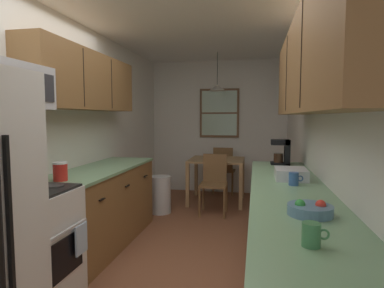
{
  "coord_description": "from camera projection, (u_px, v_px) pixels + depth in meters",
  "views": [
    {
      "loc": [
        0.71,
        -2.61,
        1.47
      ],
      "look_at": [
        -0.08,
        1.41,
        1.13
      ],
      "focal_mm": 29.96,
      "sensor_mm": 36.0,
      "label": 1
    }
  ],
  "objects": [
    {
      "name": "ground_plane",
      "position": [
        192.0,
        242.0,
        3.79
      ],
      "size": [
        12.0,
        12.0,
        0.0
      ],
      "primitive_type": "plane",
      "color": "brown"
    },
    {
      "name": "wall_left",
      "position": [
        85.0,
        133.0,
        3.94
      ],
      "size": [
        0.1,
        9.0,
        2.55
      ],
      "primitive_type": "cube",
      "color": "white",
      "rests_on": "ground"
    },
    {
      "name": "wall_right",
      "position": [
        316.0,
        135.0,
        3.42
      ],
      "size": [
        0.1,
        9.0,
        2.55
      ],
      "primitive_type": "cube",
      "color": "white",
      "rests_on": "ground"
    },
    {
      "name": "wall_back",
      "position": [
        218.0,
        127.0,
        6.27
      ],
      "size": [
        4.4,
        0.1,
        2.55
      ],
      "primitive_type": "cube",
      "color": "white",
      "rests_on": "ground"
    },
    {
      "name": "ceiling_slab",
      "position": [
        192.0,
        17.0,
        3.57
      ],
      "size": [
        4.4,
        9.0,
        0.08
      ],
      "primitive_type": "cube",
      "color": "white"
    },
    {
      "name": "stove_range",
      "position": [
        30.0,
        246.0,
        2.48
      ],
      "size": [
        0.66,
        0.6,
        1.1
      ],
      "color": "white",
      "rests_on": "ground"
    },
    {
      "name": "microwave_over_range",
      "position": [
        9.0,
        86.0,
        2.4
      ],
      "size": [
        0.39,
        0.6,
        0.34
      ],
      "color": "silver"
    },
    {
      "name": "counter_left",
      "position": [
        102.0,
        206.0,
        3.68
      ],
      "size": [
        0.64,
        1.84,
        0.9
      ],
      "color": "brown",
      "rests_on": "ground"
    },
    {
      "name": "upper_cabinets_left",
      "position": [
        85.0,
        81.0,
        3.54
      ],
      "size": [
        0.33,
        1.92,
        0.63
      ],
      "color": "brown"
    },
    {
      "name": "counter_right",
      "position": [
        290.0,
        245.0,
        2.56
      ],
      "size": [
        0.64,
        3.22,
        0.9
      ],
      "color": "brown",
      "rests_on": "ground"
    },
    {
      "name": "upper_cabinets_right",
      "position": [
        315.0,
        64.0,
        2.36
      ],
      "size": [
        0.33,
        2.9,
        0.72
      ],
      "color": "brown"
    },
    {
      "name": "dining_table",
      "position": [
        217.0,
        166.0,
        5.49
      ],
      "size": [
        0.92,
        0.83,
        0.75
      ],
      "color": "#A87F51",
      "rests_on": "ground"
    },
    {
      "name": "dining_chair_near",
      "position": [
        214.0,
        181.0,
        4.89
      ],
      "size": [
        0.4,
        0.4,
        0.9
      ],
      "color": "brown",
      "rests_on": "ground"
    },
    {
      "name": "dining_chair_far",
      "position": [
        224.0,
        168.0,
        6.1
      ],
      "size": [
        0.43,
        0.43,
        0.9
      ],
      "color": "brown",
      "rests_on": "ground"
    },
    {
      "name": "pendant_light",
      "position": [
        217.0,
        88.0,
        5.38
      ],
      "size": [
        0.3,
        0.3,
        0.64
      ],
      "color": "black"
    },
    {
      "name": "back_window",
      "position": [
        219.0,
        113.0,
        6.17
      ],
      "size": [
        0.76,
        0.05,
        0.93
      ],
      "color": "brown"
    },
    {
      "name": "trash_bin",
      "position": [
        161.0,
        194.0,
        4.92
      ],
      "size": [
        0.32,
        0.32,
        0.57
      ],
      "primitive_type": "cylinder",
      "color": "silver",
      "rests_on": "ground"
    },
    {
      "name": "storage_canister",
      "position": [
        60.0,
        171.0,
        2.87
      ],
      "size": [
        0.13,
        0.13,
        0.17
      ],
      "color": "red",
      "rests_on": "counter_left"
    },
    {
      "name": "dish_towel",
      "position": [
        81.0,
        239.0,
        2.56
      ],
      "size": [
        0.02,
        0.16,
        0.24
      ],
      "primitive_type": "cube",
      "color": "silver"
    },
    {
      "name": "coffee_maker",
      "position": [
        283.0,
        152.0,
        3.85
      ],
      "size": [
        0.22,
        0.18,
        0.3
      ],
      "color": "black",
      "rests_on": "counter_right"
    },
    {
      "name": "mug_by_coffeemaker",
      "position": [
        312.0,
        235.0,
        1.42
      ],
      "size": [
        0.12,
        0.08,
        0.11
      ],
      "color": "#3F7F4C",
      "rests_on": "counter_right"
    },
    {
      "name": "mug_spare",
      "position": [
        294.0,
        179.0,
        2.68
      ],
      "size": [
        0.12,
        0.08,
        0.11
      ],
      "color": "#335999",
      "rests_on": "counter_right"
    },
    {
      "name": "fruit_bowl",
      "position": [
        310.0,
        209.0,
        1.87
      ],
      "size": [
        0.26,
        0.26,
        0.09
      ],
      "color": "#597F9E",
      "rests_on": "counter_right"
    },
    {
      "name": "dish_rack",
      "position": [
        291.0,
        174.0,
        2.94
      ],
      "size": [
        0.28,
        0.34,
        0.1
      ],
      "primitive_type": "cube",
      "color": "silver",
      "rests_on": "counter_right"
    },
    {
      "name": "table_serving_bowl",
      "position": [
        211.0,
        157.0,
        5.48
      ],
      "size": [
        0.19,
        0.19,
        0.06
      ],
      "primitive_type": "cylinder",
      "color": "silver",
      "rests_on": "dining_table"
    }
  ]
}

